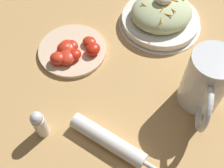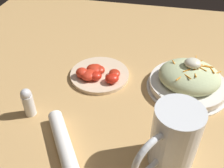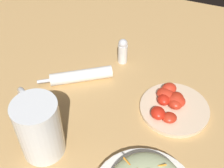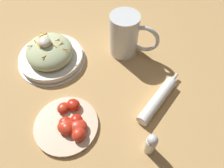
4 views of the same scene
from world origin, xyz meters
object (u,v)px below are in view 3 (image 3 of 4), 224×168
Objects in this scene: beer_mug at (39,130)px; tomato_plate at (172,105)px; salt_shaker at (123,51)px; napkin_roll at (81,76)px.

tomato_plate is at bearing 131.83° from beer_mug.
beer_mug is at bearing -48.17° from tomato_plate.
beer_mug reaches higher than tomato_plate.
salt_shaker is (-0.13, -0.19, 0.03)m from tomato_plate.
beer_mug reaches higher than salt_shaker.
beer_mug is 1.83× the size of salt_shaker.
beer_mug is 0.79× the size of napkin_roll.
beer_mug is at bearing -10.59° from salt_shaker.
napkin_roll is (-0.24, -0.02, -0.05)m from beer_mug.
tomato_plate is 0.23m from salt_shaker.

